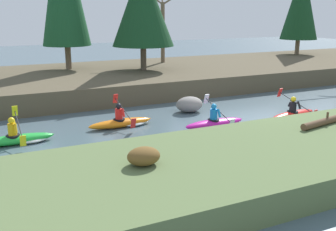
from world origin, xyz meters
The scene contains 12 objects.
ground_plane centered at (0.00, 0.00, 0.00)m, with size 90.00×90.00×0.00m, color #4C606B.
riverbank_far centered at (0.00, 9.61, 0.54)m, with size 44.00×10.30×1.08m.
conifer_tree_mid_left centered at (-1.22, 9.15, 5.00)m, with size 3.77×3.77×6.39m.
conifer_tree_centre centered at (14.03, 12.13, 5.33)m, with size 3.05×3.05×7.27m.
bare_tree_upstream centered at (1.45, 12.09, 3.68)m, with size 3.07×3.03×5.52m.
shrub_clump_nearest centered at (-6.84, -4.76, 1.03)m, with size 0.87×0.72×0.47m.
kayaker_lead centered at (1.94, -0.73, 0.22)m, with size 2.80×2.07×1.20m.
kayaker_middle centered at (-1.85, -0.39, 0.20)m, with size 2.78×2.06×1.20m.
kayaker_trailing centered at (-5.33, 1.32, 0.20)m, with size 2.78×2.07×1.20m.
kayaker_far_back centered at (-9.45, 0.87, 0.20)m, with size 2.78×2.06×1.20m.
boulder_midstream centered at (-1.68, 2.29, 0.37)m, with size 1.31×1.02×0.74m.
driftwood_log centered at (0.17, -4.05, 0.91)m, with size 2.31×0.67×0.44m.
Camera 1 is at (-10.34, -13.57, 4.63)m, focal length 42.00 mm.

